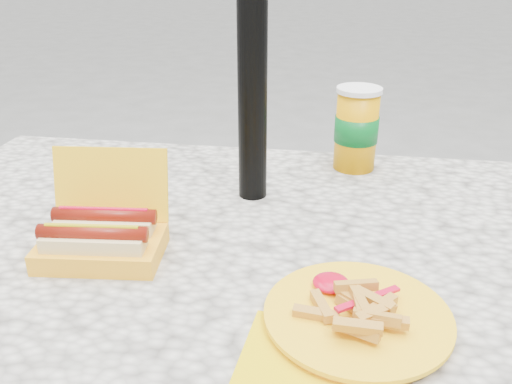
# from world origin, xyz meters

# --- Properties ---
(picnic_table) EXTENTS (1.20, 0.80, 0.75)m
(picnic_table) POSITION_xyz_m (0.00, 0.00, 0.64)
(picnic_table) COLOR beige
(picnic_table) RESTS_ON ground
(hotdog_box) EXTENTS (0.19, 0.16, 0.14)m
(hotdog_box) POSITION_xyz_m (-0.18, -0.08, 0.78)
(hotdog_box) COLOR yellow
(hotdog_box) RESTS_ON picnic_table
(fries_plate) EXTENTS (0.25, 0.30, 0.04)m
(fries_plate) POSITION_xyz_m (0.18, -0.19, 0.76)
(fries_plate) COLOR #E6C203
(fries_plate) RESTS_ON picnic_table
(soda_cup) EXTENTS (0.09, 0.09, 0.17)m
(soda_cup) POSITION_xyz_m (0.18, 0.32, 0.83)
(soda_cup) COLOR #E39400
(soda_cup) RESTS_ON picnic_table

